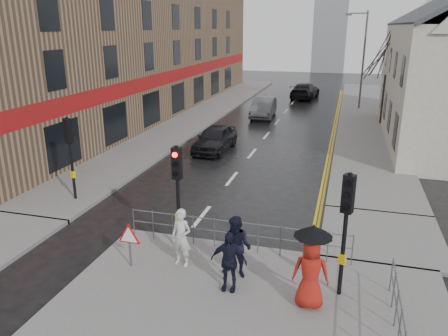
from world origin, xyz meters
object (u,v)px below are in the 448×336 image
Objects in this scene: pedestrian_d at (229,261)px; car_parked at (215,138)px; car_mid at (263,107)px; pedestrian_a at (181,238)px; pedestrian_b at (237,247)px; pedestrian_with_umbrella at (311,265)px.

car_parked is at bearing 106.13° from pedestrian_d.
pedestrian_a is at bearing -87.81° from car_mid.
pedestrian_b reaches higher than car_parked.
pedestrian_with_umbrella is at bearing -6.37° from pedestrian_d.
pedestrian_a is 1.04× the size of pedestrian_d.
car_parked is (-2.84, 12.72, -0.29)m from pedestrian_a.
car_mid is at bearing 107.28° from pedestrian_b.
pedestrian_d is at bearing -84.08° from car_mid.
pedestrian_with_umbrella is 25.04m from car_mid.
pedestrian_with_umbrella reaches higher than car_mid.
pedestrian_a is at bearing 150.54° from pedestrian_d.
car_parked is 0.93× the size of car_mid.
car_parked is at bearing 115.88° from pedestrian_with_umbrella.
pedestrian_d is at bearing -14.41° from pedestrian_a.
pedestrian_b is 13.66m from car_parked.
pedestrian_d is (-2.15, 0.16, -0.33)m from pedestrian_with_umbrella.
car_mid is at bearing 103.55° from pedestrian_with_umbrella.
car_mid is (-3.71, 24.18, -0.22)m from pedestrian_d.
pedestrian_d is 14.31m from car_parked.
pedestrian_a is 0.98× the size of pedestrian_b.
car_mid is (-5.86, 24.33, -0.55)m from pedestrian_with_umbrella.
pedestrian_b is 0.81× the size of pedestrian_with_umbrella.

